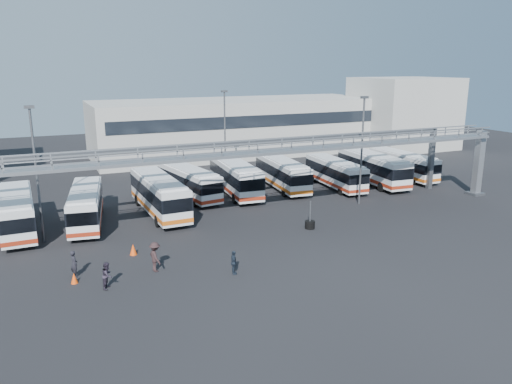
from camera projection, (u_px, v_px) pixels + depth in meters
name	position (u px, v px, depth m)	size (l,w,h in m)	color
ground	(281.00, 245.00, 37.00)	(140.00, 140.00, 0.00)	black
gantry	(249.00, 159.00, 40.81)	(51.40, 5.15, 7.10)	gray
warehouse	(237.00, 127.00, 74.34)	(42.00, 14.00, 8.00)	#9E9E99
building_right	(403.00, 113.00, 78.99)	(14.00, 12.00, 11.00)	#B2B2AD
light_pole_left	(36.00, 168.00, 36.29)	(0.70, 0.35, 10.21)	#4C4F54
light_pole_mid	(362.00, 145.00, 46.52)	(0.70, 0.35, 10.21)	#4C4F54
light_pole_back	(225.00, 130.00, 56.60)	(0.70, 0.35, 10.21)	#4C4F54
bus_1	(17.00, 211.00, 39.43)	(2.67, 10.55, 3.19)	silver
bus_2	(86.00, 205.00, 41.38)	(3.93, 10.46, 3.10)	silver
bus_3	(159.00, 194.00, 44.26)	(2.91, 11.27, 3.40)	silver
bus_4	(188.00, 181.00, 49.67)	(3.90, 10.46, 3.10)	silver
bus_5	(235.00, 176.00, 51.20)	(3.51, 11.25, 3.36)	silver
bus_6	(282.00, 173.00, 53.44)	(3.42, 10.66, 3.18)	silver
bus_7	(335.00, 172.00, 53.92)	(3.09, 10.15, 3.04)	silver
bus_8	(373.00, 167.00, 55.61)	(3.43, 11.35, 3.40)	silver
bus_9	(403.00, 164.00, 58.32)	(2.43, 10.10, 3.06)	silver
pedestrian_a	(74.00, 264.00, 31.27)	(0.64, 0.42, 1.75)	black
pedestrian_b	(107.00, 275.00, 29.71)	(0.80, 0.63, 1.65)	#2A2331
pedestrian_c	(155.00, 257.00, 32.13)	(1.28, 0.73, 1.97)	#2C1D1E
pedestrian_d	(234.00, 263.00, 31.72)	(0.92, 0.38, 1.57)	#1C2633
cone_left	(74.00, 278.00, 30.50)	(0.42, 0.42, 0.67)	#F0490D
cone_right	(133.00, 249.00, 35.06)	(0.51, 0.51, 0.80)	#F0490D
tire_stack	(310.00, 224.00, 40.65)	(0.81, 0.81, 2.33)	black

